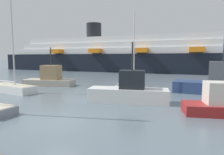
# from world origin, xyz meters

# --- Properties ---
(ground_plane) EXTENTS (600.00, 600.00, 0.00)m
(ground_plane) POSITION_xyz_m (0.00, 0.00, 0.00)
(ground_plane) COLOR slate
(sailboat_2) EXTENTS (6.53, 3.31, 10.29)m
(sailboat_2) POSITION_xyz_m (-10.32, 7.19, 0.53)
(sailboat_2) COLOR white
(sailboat_2) RESTS_ON ground_plane
(sailboat_3) EXTENTS (4.91, 2.62, 8.87)m
(sailboat_3) POSITION_xyz_m (2.27, 11.18, 0.38)
(sailboat_3) COLOR gray
(sailboat_3) RESTS_ON ground_plane
(fishing_boat_0) EXTENTS (7.07, 3.20, 5.17)m
(fishing_boat_0) POSITION_xyz_m (-9.34, 12.81, 0.95)
(fishing_boat_0) COLOR #BCB29E
(fishing_boat_0) RESTS_ON ground_plane
(fishing_boat_1) EXTENTS (6.94, 2.52, 5.13)m
(fishing_boat_1) POSITION_xyz_m (3.11, 6.24, 0.92)
(fishing_boat_1) COLOR white
(fishing_boat_1) RESTS_ON ground_plane
(fishing_boat_3) EXTENTS (9.10, 4.57, 6.47)m
(fishing_boat_3) POSITION_xyz_m (11.40, 12.62, 1.12)
(fishing_boat_3) COLOR navy
(fishing_boat_3) RESTS_ON ground_plane
(cruise_ship) EXTENTS (87.39, 18.06, 13.80)m
(cruise_ship) POSITION_xyz_m (-0.06, 43.02, 4.36)
(cruise_ship) COLOR black
(cruise_ship) RESTS_ON ground_plane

